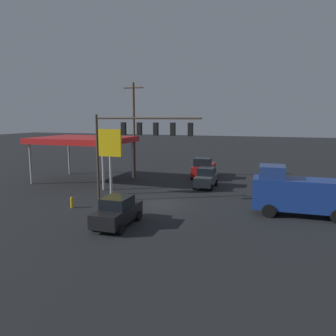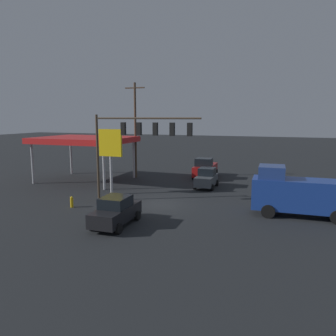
{
  "view_description": "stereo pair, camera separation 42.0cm",
  "coord_description": "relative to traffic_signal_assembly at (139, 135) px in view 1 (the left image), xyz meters",
  "views": [
    {
      "loc": [
        -9.16,
        24.42,
        7.05
      ],
      "look_at": [
        0.0,
        -2.0,
        2.69
      ],
      "focal_mm": 35.0,
      "sensor_mm": 36.0,
      "label": 1
    },
    {
      "loc": [
        -9.55,
        24.28,
        7.05
      ],
      "look_at": [
        0.0,
        -2.0,
        2.69
      ],
      "focal_mm": 35.0,
      "sensor_mm": 36.0,
      "label": 2
    }
  ],
  "objects": [
    {
      "name": "ground_plane",
      "position": [
        -1.51,
        -0.73,
        -5.62
      ],
      "size": [
        200.0,
        200.0,
        0.0
      ],
      "primitive_type": "plane",
      "color": "black"
    },
    {
      "name": "traffic_signal_assembly",
      "position": [
        0.0,
        0.0,
        0.0
      ],
      "size": [
        8.95,
        0.43,
        7.26
      ],
      "color": "#473828",
      "rests_on": "ground"
    },
    {
      "name": "utility_pole",
      "position": [
        5.49,
        -10.91,
        0.14
      ],
      "size": [
        2.4,
        0.26,
        10.93
      ],
      "color": "#473828",
      "rests_on": "ground"
    },
    {
      "name": "gas_station_canopy",
      "position": [
        9.92,
        -7.23,
        -1.09
      ],
      "size": [
        9.91,
        7.91,
        4.88
      ],
      "color": "red",
      "rests_on": "ground"
    },
    {
      "name": "price_sign",
      "position": [
        3.94,
        -2.44,
        -1.22
      ],
      "size": [
        2.26,
        0.27,
        5.98
      ],
      "color": "#B7B7BC",
      "rests_on": "ground"
    },
    {
      "name": "hatchback_crossing",
      "position": [
        -3.63,
        -8.29,
        -4.67
      ],
      "size": [
        2.0,
        3.82,
        1.97
      ],
      "rotation": [
        0.0,
        0.0,
        1.58
      ],
      "color": "#474C51",
      "rests_on": "ground"
    },
    {
      "name": "delivery_truck",
      "position": [
        -12.07,
        -0.99,
        -3.92
      ],
      "size": [
        6.87,
        2.72,
        3.58
      ],
      "rotation": [
        0.0,
        0.0,
        0.03
      ],
      "color": "navy",
      "rests_on": "ground"
    },
    {
      "name": "pickup_parked",
      "position": [
        -2.24,
        -13.42,
        -4.51
      ],
      "size": [
        2.39,
        5.26,
        2.4
      ],
      "rotation": [
        0.0,
        0.0,
        1.6
      ],
      "color": "maroon",
      "rests_on": "ground"
    },
    {
      "name": "sedan_far",
      "position": [
        -0.76,
        5.23,
        -4.67
      ],
      "size": [
        2.16,
        4.45,
        1.93
      ],
      "rotation": [
        0.0,
        0.0,
        1.6
      ],
      "color": "black",
      "rests_on": "ground"
    },
    {
      "name": "fire_hydrant",
      "position": [
        4.64,
        2.6,
        -5.18
      ],
      "size": [
        0.24,
        0.24,
        0.88
      ],
      "color": "gold",
      "rests_on": "ground"
    }
  ]
}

